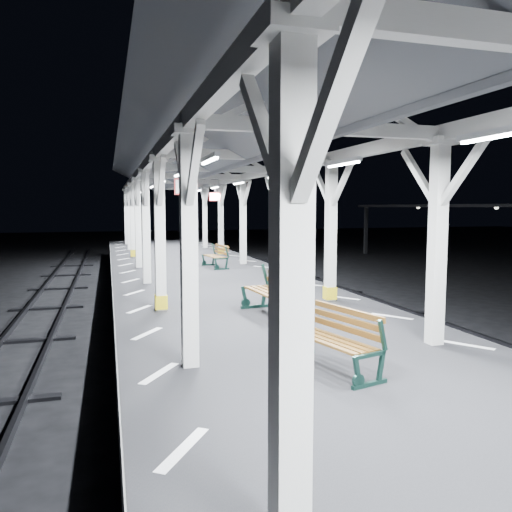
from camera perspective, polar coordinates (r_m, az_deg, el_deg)
name	(u,v)px	position (r m, az deg, el deg)	size (l,w,h in m)	color
ground	(278,375)	(9.87, 2.53, -13.49)	(120.00, 120.00, 0.00)	black
platform	(278,350)	(9.72, 2.54, -10.70)	(6.00, 50.00, 1.00)	black
hazard_stripes_left	(147,334)	(9.11, -12.34, -8.66)	(1.00, 48.00, 0.01)	silver
hazard_stripes_right	(391,316)	(10.63, 15.22, -6.67)	(1.00, 48.00, 0.01)	silver
track_right	(492,350)	(12.35, 25.38, -9.72)	(2.20, 60.00, 0.16)	#2D2D33
canopy	(279,134)	(9.40, 2.70, 13.77)	(5.40, 49.00, 4.65)	silver
bench_near	(336,337)	(7.03, 9.16, -9.13)	(0.94, 1.64, 0.84)	#112E27
bench_mid	(275,290)	(10.26, 2.23, -3.94)	(0.84, 1.88, 0.99)	#112E27
bench_far	(217,255)	(18.48, -4.46, 0.06)	(0.75, 1.60, 0.84)	#112E27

